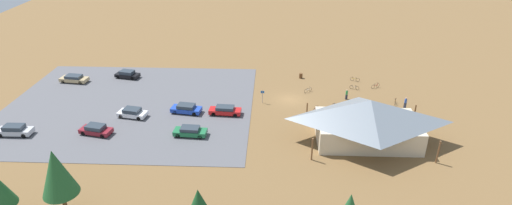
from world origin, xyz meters
TOP-DOWN VIEW (x-y plane):
  - ground at (0.00, 0.00)m, footprint 160.00×160.00m
  - parking_lot_asphalt at (25.21, 3.08)m, footprint 38.29×31.93m
  - bike_pavilion at (-9.74, 12.13)m, footprint 15.63×10.05m
  - trash_bin at (-2.19, -9.08)m, footprint 0.60×0.60m
  - lot_sign at (4.45, 1.32)m, footprint 0.56×0.08m
  - pine_west at (23.64, 28.24)m, footprint 3.53×3.53m
  - bicycle_blue_lone_west at (-6.95, 3.03)m, footprint 1.05×1.53m
  - bicycle_red_yard_right at (-14.72, -5.26)m, footprint 1.56×0.95m
  - bicycle_white_mid_cluster at (-3.09, -3.09)m, footprint 1.34×1.20m
  - bicycle_purple_by_bin at (-3.74, 3.83)m, footprint 0.89×1.45m
  - bicycle_silver_yard_front at (-11.02, -4.55)m, footprint 1.53×0.69m
  - bicycle_yellow_edge_north at (-11.70, -8.02)m, footprint 1.58×0.71m
  - bicycle_orange_near_sign at (-16.52, 0.78)m, footprint 0.59×1.72m
  - car_tan_by_curb at (37.82, -5.51)m, footprint 5.00×2.47m
  - car_green_second_row at (14.00, 11.86)m, footprint 4.57×2.08m
  - car_white_inner_stall at (23.56, 6.84)m, footprint 4.50×2.66m
  - car_black_front_row at (29.07, -7.83)m, footprint 4.52×2.69m
  - car_red_end_stall at (9.92, 5.50)m, footprint 4.86×2.02m
  - car_maroon_back_corner at (27.02, 11.97)m, footprint 4.62×2.67m
  - car_silver_near_entry at (38.04, 12.67)m, footprint 4.71×1.78m
  - car_blue_far_end at (15.85, 5.19)m, footprint 4.73×2.52m
  - visitor_at_bikes at (-9.06, -0.63)m, footprint 0.36×0.36m
  - visitor_near_lot at (-17.66, 2.12)m, footprint 0.40×0.40m

SIDE VIEW (x-z plane):
  - ground at x=0.00m, z-range 0.00..0.00m
  - parking_lot_asphalt at x=25.21m, z-range 0.00..0.05m
  - bicycle_silver_yard_front at x=-11.02m, z-range -0.02..0.71m
  - bicycle_orange_near_sign at x=-16.52m, z-range -0.04..0.76m
  - bicycle_yellow_edge_north at x=-11.70m, z-range -0.03..0.76m
  - bicycle_purple_by_bin at x=-3.74m, z-range -0.03..0.76m
  - bicycle_white_mid_cluster at x=-3.09m, z-range -0.03..0.76m
  - bicycle_red_yard_right at x=-14.72m, z-range -0.06..0.82m
  - bicycle_blue_lone_west at x=-6.95m, z-range -0.03..0.82m
  - trash_bin at x=-2.19m, z-range 0.00..0.90m
  - car_tan_by_curb at x=37.82m, z-range 0.06..1.34m
  - car_green_second_row at x=14.00m, z-range 0.06..1.36m
  - car_black_front_row at x=29.07m, z-range 0.04..1.40m
  - car_red_end_stall at x=9.92m, z-range 0.05..1.39m
  - car_white_inner_stall at x=23.56m, z-range 0.04..1.41m
  - car_blue_far_end at x=15.85m, z-range 0.05..1.40m
  - car_maroon_back_corner at x=27.02m, z-range 0.04..1.42m
  - car_silver_near_entry at x=38.04m, z-range 0.04..1.50m
  - visitor_at_bikes at x=-9.06m, z-range 0.04..1.74m
  - visitor_near_lot at x=-17.66m, z-range 0.05..1.82m
  - lot_sign at x=4.45m, z-range 0.31..2.51m
  - bike_pavilion at x=-9.74m, z-range 0.34..6.39m
  - pine_west at x=23.64m, z-range 1.45..9.40m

